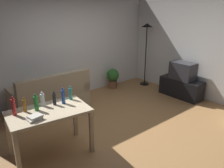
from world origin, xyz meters
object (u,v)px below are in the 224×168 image
at_px(tv, 183,71).
at_px(desk, 49,117).
at_px(tv_stand, 181,88).
at_px(potted_plant, 113,77).
at_px(bottle_amber, 25,106).
at_px(couch, 51,99).
at_px(bottle_blue, 63,97).
at_px(book_stack, 35,118).
at_px(bottle_tall, 70,94).
at_px(torchiere_lamp, 147,38).
at_px(bottle_red, 14,107).
at_px(bottle_dark, 54,99).
at_px(bottle_green, 36,103).
at_px(bottle_clear, 43,100).

distance_m(tv, desk, 3.71).
bearing_deg(tv_stand, potted_plant, 29.92).
bearing_deg(bottle_amber, couch, 52.30).
bearing_deg(bottle_blue, book_stack, -156.73).
xyz_separation_m(tv_stand, bottle_tall, (-3.22, 0.07, 0.62)).
height_order(tv, torchiere_lamp, torchiere_lamp).
bearing_deg(potted_plant, bottle_red, -153.66).
bearing_deg(torchiere_lamp, desk, -159.55).
xyz_separation_m(bottle_red, bottle_blue, (0.75, -0.08, -0.01)).
height_order(bottle_amber, bottle_dark, bottle_amber).
bearing_deg(bottle_dark, tv_stand, -0.63).
relative_size(couch, bottle_tall, 6.86).
xyz_separation_m(bottle_green, bottle_clear, (0.14, 0.10, -0.01)).
bearing_deg(bottle_tall, bottle_amber, 179.04).
distance_m(bottle_dark, book_stack, 0.54).
height_order(torchiere_lamp, bottle_blue, torchiere_lamp).
bearing_deg(bottle_green, couch, 58.21).
xyz_separation_m(bottle_red, bottle_clear, (0.45, 0.04, -0.03)).
xyz_separation_m(bottle_amber, bottle_clear, (0.29, 0.03, 0.00)).
xyz_separation_m(torchiere_lamp, bottle_clear, (-3.69, -1.17, -0.55)).
bearing_deg(bottle_tall, couch, 80.99).
bearing_deg(tv, bottle_tall, 88.73).
relative_size(couch, tv, 2.71).
relative_size(bottle_amber, bottle_dark, 1.03).
bearing_deg(bottle_red, couch, 48.35).
distance_m(tv_stand, bottle_red, 4.20).
bearing_deg(book_stack, bottle_tall, 23.44).
bearing_deg(bottle_amber, potted_plant, 27.33).
distance_m(torchiere_lamp, bottle_blue, 3.67).
relative_size(tv, book_stack, 2.79).
relative_size(desk, bottle_tall, 5.37).
bearing_deg(book_stack, bottle_red, 117.30).
relative_size(tv, bottle_green, 2.28).
bearing_deg(bottle_amber, desk, -32.93).
relative_size(potted_plant, book_stack, 2.65).
height_order(tv_stand, bottle_tall, bottle_tall).
bearing_deg(bottle_blue, torchiere_lamp, 20.80).
relative_size(tv_stand, bottle_clear, 4.68).
bearing_deg(bottle_green, bottle_dark, 3.28).
relative_size(tv_stand, bottle_red, 3.83).
bearing_deg(bottle_tall, tv_stand, -1.27).
bearing_deg(potted_plant, bottle_dark, -147.94).
relative_size(tv, desk, 0.47).
xyz_separation_m(bottle_red, book_stack, (0.17, -0.33, -0.10)).
relative_size(bottle_amber, bottle_clear, 0.97).
bearing_deg(bottle_dark, bottle_green, -176.72).
bearing_deg(bottle_dark, bottle_red, 176.86).
xyz_separation_m(bottle_clear, bottle_dark, (0.16, -0.08, -0.01)).
bearing_deg(bottle_blue, couch, 74.27).
bearing_deg(bottle_amber, tv, -1.21).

